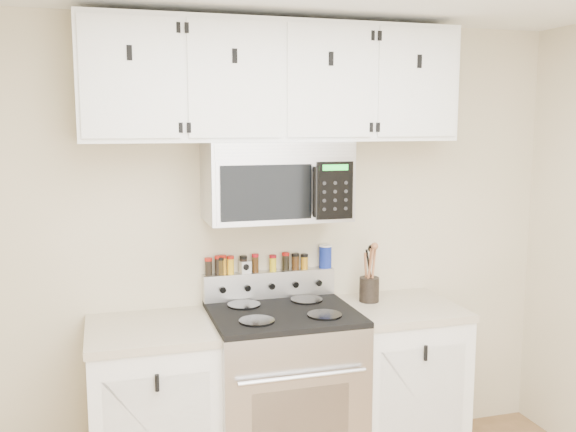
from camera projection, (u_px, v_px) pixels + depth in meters
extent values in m
cube|color=#B8AE8A|center=(268.00, 244.00, 3.66)|extent=(3.50, 0.01, 2.50)
cube|color=#B7B7BA|center=(283.00, 398.00, 3.47)|extent=(0.76, 0.65, 0.92)
cube|color=black|center=(301.00, 426.00, 3.17)|extent=(0.50, 0.02, 0.40)
cube|color=black|center=(283.00, 313.00, 3.40)|extent=(0.76, 0.65, 0.03)
cube|color=#B7B7BA|center=(269.00, 284.00, 3.66)|extent=(0.76, 0.08, 0.15)
cylinder|color=black|center=(257.00, 321.00, 3.21)|extent=(0.18, 0.18, 0.01)
cylinder|color=black|center=(325.00, 315.00, 3.31)|extent=(0.18, 0.18, 0.01)
cylinder|color=black|center=(244.00, 305.00, 3.49)|extent=(0.18, 0.18, 0.01)
cylinder|color=black|center=(307.00, 300.00, 3.59)|extent=(0.18, 0.18, 0.01)
cube|color=white|center=(153.00, 416.00, 3.31)|extent=(0.62, 0.60, 0.88)
cube|color=tan|center=(151.00, 330.00, 3.24)|extent=(0.64, 0.62, 0.04)
cube|color=white|center=(397.00, 385.00, 3.69)|extent=(0.62, 0.60, 0.88)
cube|color=tan|center=(399.00, 308.00, 3.62)|extent=(0.64, 0.62, 0.04)
cube|color=#9E9EA3|center=(276.00, 181.00, 3.43)|extent=(0.76, 0.38, 0.42)
cube|color=#B7B7BA|center=(286.00, 150.00, 3.22)|extent=(0.73, 0.01, 0.08)
cube|color=black|center=(266.00, 193.00, 3.22)|extent=(0.47, 0.01, 0.28)
cube|color=black|center=(335.00, 191.00, 3.32)|extent=(0.20, 0.01, 0.30)
cylinder|color=black|center=(316.00, 192.00, 3.25)|extent=(0.03, 0.03, 0.26)
cube|color=white|center=(275.00, 82.00, 3.38)|extent=(2.00, 0.33, 0.62)
cube|color=white|center=(130.00, 77.00, 3.01)|extent=(0.46, 0.01, 0.57)
cube|color=black|center=(129.00, 53.00, 2.99)|extent=(0.02, 0.01, 0.07)
cube|color=white|center=(235.00, 79.00, 3.15)|extent=(0.46, 0.01, 0.57)
cube|color=black|center=(235.00, 56.00, 3.12)|extent=(0.03, 0.01, 0.07)
cube|color=white|center=(330.00, 81.00, 3.29)|extent=(0.46, 0.01, 0.57)
cube|color=black|center=(331.00, 59.00, 3.26)|extent=(0.03, 0.01, 0.07)
cube|color=white|center=(418.00, 83.00, 3.43)|extent=(0.46, 0.01, 0.57)
cube|color=black|center=(420.00, 61.00, 3.40)|extent=(0.02, 0.01, 0.07)
cylinder|color=black|center=(369.00, 289.00, 3.68)|extent=(0.11, 0.11, 0.14)
cylinder|color=#915835|center=(370.00, 271.00, 3.66)|extent=(0.01, 0.01, 0.26)
cylinder|color=#915835|center=(373.00, 270.00, 3.66)|extent=(0.01, 0.01, 0.28)
cylinder|color=#915835|center=(366.00, 273.00, 3.67)|extent=(0.01, 0.01, 0.24)
cylinder|color=black|center=(370.00, 271.00, 3.68)|extent=(0.01, 0.01, 0.25)
cylinder|color=#915835|center=(369.00, 271.00, 3.64)|extent=(0.01, 0.01, 0.27)
cube|color=silver|center=(245.00, 267.00, 3.61)|extent=(0.07, 0.06, 0.07)
cylinder|color=navy|center=(325.00, 257.00, 3.73)|extent=(0.07, 0.07, 0.13)
cylinder|color=white|center=(325.00, 246.00, 3.73)|extent=(0.07, 0.07, 0.01)
cylinder|color=black|center=(209.00, 268.00, 3.55)|extent=(0.04, 0.04, 0.08)
cylinder|color=#A8170C|center=(208.00, 259.00, 3.54)|extent=(0.04, 0.04, 0.02)
cylinder|color=black|center=(218.00, 267.00, 3.56)|extent=(0.04, 0.04, 0.09)
cylinder|color=#A1140C|center=(218.00, 257.00, 3.55)|extent=(0.04, 0.04, 0.02)
cylinder|color=#3C2B0E|center=(221.00, 267.00, 3.57)|extent=(0.05, 0.05, 0.08)
cylinder|color=black|center=(221.00, 258.00, 3.56)|extent=(0.05, 0.05, 0.02)
cylinder|color=orange|center=(223.00, 266.00, 3.57)|extent=(0.04, 0.04, 0.09)
cylinder|color=#A4170C|center=(223.00, 257.00, 3.56)|extent=(0.04, 0.04, 0.02)
cylinder|color=yellow|center=(231.00, 266.00, 3.58)|extent=(0.04, 0.04, 0.09)
cylinder|color=#AA180D|center=(230.00, 257.00, 3.57)|extent=(0.04, 0.04, 0.02)
cylinder|color=black|center=(244.00, 266.00, 3.60)|extent=(0.04, 0.04, 0.08)
cylinder|color=black|center=(243.00, 257.00, 3.60)|extent=(0.04, 0.04, 0.02)
cylinder|color=#3E240E|center=(255.00, 265.00, 3.62)|extent=(0.04, 0.04, 0.09)
cylinder|color=#B60E18|center=(255.00, 255.00, 3.61)|extent=(0.04, 0.04, 0.02)
cylinder|color=yellow|center=(273.00, 264.00, 3.65)|extent=(0.04, 0.04, 0.08)
cylinder|color=maroon|center=(273.00, 256.00, 3.64)|extent=(0.04, 0.04, 0.02)
cylinder|color=black|center=(286.00, 263.00, 3.67)|extent=(0.04, 0.04, 0.09)
cylinder|color=#AA100D|center=(286.00, 254.00, 3.66)|extent=(0.04, 0.04, 0.02)
cylinder|color=#41260F|center=(295.00, 263.00, 3.69)|extent=(0.04, 0.04, 0.08)
cylinder|color=black|center=(295.00, 255.00, 3.68)|extent=(0.04, 0.04, 0.02)
cylinder|color=#C28316|center=(304.00, 263.00, 3.70)|extent=(0.04, 0.04, 0.07)
cylinder|color=black|center=(305.00, 255.00, 3.70)|extent=(0.04, 0.04, 0.02)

